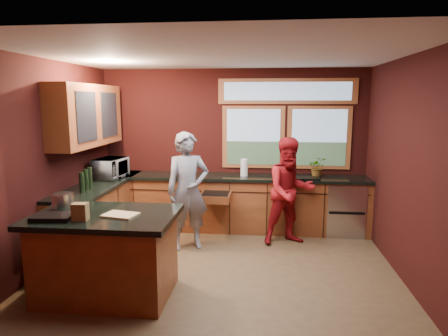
% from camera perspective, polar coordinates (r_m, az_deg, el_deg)
% --- Properties ---
extents(floor, '(4.50, 4.50, 0.00)m').
position_cam_1_polar(floor, '(5.32, -0.65, -14.41)').
color(floor, brown).
rests_on(floor, ground).
extents(room_shell, '(4.52, 4.02, 2.71)m').
position_cam_1_polar(room_shell, '(5.30, -6.73, 5.56)').
color(room_shell, black).
rests_on(room_shell, ground).
extents(back_counter, '(4.50, 0.64, 0.93)m').
position_cam_1_polar(back_counter, '(6.75, 2.73, -5.00)').
color(back_counter, '#582C14').
rests_on(back_counter, floor).
extents(left_counter, '(0.64, 2.30, 0.93)m').
position_cam_1_polar(left_counter, '(6.44, -17.31, -6.14)').
color(left_counter, '#582C14').
rests_on(left_counter, floor).
extents(island, '(1.55, 1.05, 0.95)m').
position_cam_1_polar(island, '(4.72, -16.44, -11.77)').
color(island, '#582C14').
rests_on(island, floor).
extents(person_grey, '(0.74, 0.62, 1.73)m').
position_cam_1_polar(person_grey, '(5.85, -5.21, -3.30)').
color(person_grey, slate).
rests_on(person_grey, floor).
extents(person_red, '(0.96, 0.85, 1.63)m').
position_cam_1_polar(person_red, '(6.11, 9.41, -3.31)').
color(person_red, maroon).
rests_on(person_red, floor).
extents(microwave, '(0.45, 0.62, 0.32)m').
position_cam_1_polar(microwave, '(6.68, -15.90, -0.03)').
color(microwave, '#999999').
rests_on(microwave, left_counter).
extents(potted_plant, '(0.29, 0.25, 0.32)m').
position_cam_1_polar(potted_plant, '(6.72, 13.21, 0.15)').
color(potted_plant, '#999999').
rests_on(potted_plant, back_counter).
extents(paper_towel, '(0.12, 0.12, 0.28)m').
position_cam_1_polar(paper_towel, '(6.63, 2.89, 0.08)').
color(paper_towel, silver).
rests_on(paper_towel, back_counter).
extents(cutting_board, '(0.39, 0.32, 0.02)m').
position_cam_1_polar(cutting_board, '(4.45, -14.58, -6.50)').
color(cutting_board, tan).
rests_on(cutting_board, island).
extents(stock_pot, '(0.24, 0.24, 0.18)m').
position_cam_1_polar(stock_pot, '(4.91, -22.03, -4.42)').
color(stock_pot, silver).
rests_on(stock_pot, island).
extents(paper_bag, '(0.16, 0.13, 0.18)m').
position_cam_1_polar(paper_bag, '(4.39, -19.85, -5.91)').
color(paper_bag, brown).
rests_on(paper_bag, island).
extents(black_tray, '(0.43, 0.32, 0.05)m').
position_cam_1_polar(black_tray, '(4.54, -23.23, -6.45)').
color(black_tray, black).
rests_on(black_tray, island).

